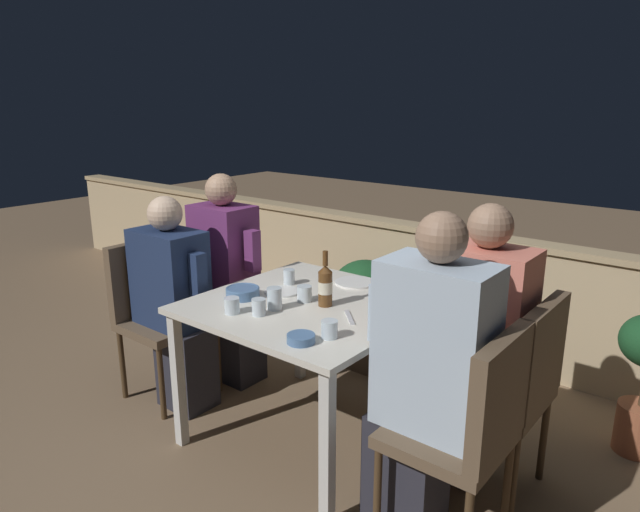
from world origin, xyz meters
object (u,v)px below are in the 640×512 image
Objects in this scene: chair_left_near at (154,303)px; chair_right_far at (516,379)px; person_purple_stripe at (229,278)px; chair_right_near at (472,421)px; person_coral_top at (474,346)px; chair_left_far at (208,286)px; person_navy_jumper at (175,303)px; beer_bottle at (325,285)px; person_blue_shirt at (426,378)px.

chair_left_near is 2.04m from chair_right_far.
person_purple_stripe reaches higher than chair_left_near.
chair_right_near is at bearing -0.62° from chair_left_near.
person_coral_top reaches higher than chair_right_far.
chair_left_far is 0.71× the size of person_purple_stripe.
person_purple_stripe is (-0.00, 0.41, 0.05)m from person_navy_jumper.
chair_left_far is at bearing -179.95° from chair_right_far.
beer_bottle is at bearing -12.37° from person_purple_stripe.
beer_bottle is (-0.88, 0.23, 0.29)m from chair_right_near.
person_navy_jumper is 1.32× the size of chair_right_near.
person_purple_stripe is at bearing 166.57° from chair_right_near.
person_blue_shirt is at bearing -0.77° from person_navy_jumper.
chair_left_near and chair_left_far have the same top height.
chair_right_far is at bearing 12.80° from person_navy_jumper.
person_purple_stripe is at bearing 63.47° from chair_left_near.
chair_right_near is at bearing -65.57° from person_coral_top.
person_purple_stripe is 0.99× the size of person_coral_top.
chair_left_near is 1.00× the size of chair_right_far.
person_blue_shirt is 0.49m from chair_right_far.
person_purple_stripe is at bearing 164.96° from person_blue_shirt.
chair_right_near is at bearing -90.78° from chair_right_far.
chair_right_near is 0.71× the size of person_coral_top.
chair_right_near is (1.78, -0.02, -0.05)m from person_navy_jumper.
chair_left_near is at bearing 179.38° from chair_right_near.
person_blue_shirt is 4.87× the size of beer_bottle.
chair_left_far is 1.99m from chair_right_far.
chair_left_near is 1.79m from person_blue_shirt.
chair_left_near is 3.37× the size of beer_bottle.
person_blue_shirt reaches higher than person_coral_top.
chair_right_far is 0.95m from beer_bottle.
chair_right_far is at bearing 0.00° from person_coral_top.
chair_right_near is 0.95m from beer_bottle.
person_navy_jumper is 1.84m from chair_right_far.
beer_bottle is (-0.68, -0.20, 0.19)m from person_coral_top.
person_navy_jumper is at bearing -167.20° from chair_right_far.
person_purple_stripe is 4.72× the size of beer_bottle.
person_navy_jumper is 0.91× the size of person_blue_shirt.
person_blue_shirt reaches higher than chair_right_near.
person_navy_jumper is at bearing -165.65° from person_coral_top.
person_coral_top reaches higher than beer_bottle.
person_purple_stripe is 1.64m from person_blue_shirt.
beer_bottle is at bearing -10.19° from chair_left_far.
person_blue_shirt is at bearing -115.61° from chair_right_far.
chair_right_far is at bearing 0.05° from chair_left_far.
person_navy_jumper is at bearing -167.27° from beer_bottle.
person_blue_shirt reaches higher than chair_left_near.
person_blue_shirt is 0.43m from person_coral_top.
chair_right_far is (0.21, 0.43, -0.11)m from person_blue_shirt.
chair_right_near and chair_right_far have the same top height.
chair_left_near is 1.00× the size of chair_right_near.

